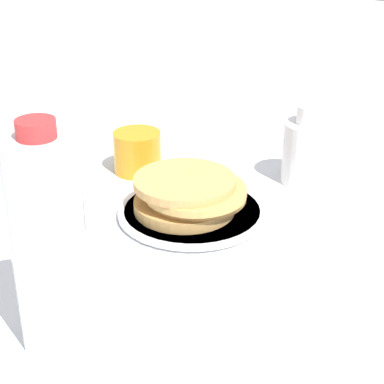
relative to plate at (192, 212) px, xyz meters
The scene contains 6 objects.
ground_plane 0.02m from the plate, 60.17° to the right, with size 4.00×4.00×0.00m, color white.
plate is the anchor object (origin of this frame).
pancake_stack 0.03m from the plate, 84.95° to the left, with size 0.16×0.16×0.05m.
juice_glass 0.19m from the plate, 33.90° to the right, with size 0.08×0.08×0.07m.
cream_jug 0.23m from the plate, 120.77° to the right, with size 0.08×0.08×0.13m.
water_bottle_near 0.34m from the plate, 89.57° to the left, with size 0.08×0.08×0.25m.
Camera 1 is at (-0.38, 0.77, 0.45)m, focal length 60.00 mm.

